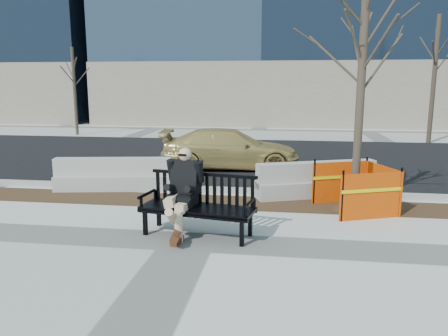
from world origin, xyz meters
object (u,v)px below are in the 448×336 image
at_px(sedan, 230,168).
at_px(seated_man, 184,232).
at_px(bench, 198,235).
at_px(jersey_barrier_left, 114,190).
at_px(tree_fence, 354,210).
at_px(jersey_barrier_right, 316,196).

bearing_deg(sedan, seated_man, 172.94).
bearing_deg(bench, sedan, 102.24).
distance_m(seated_man, jersey_barrier_left, 3.91).
distance_m(sedan, jersey_barrier_left, 4.22).
xyz_separation_m(bench, tree_fence, (3.06, 2.05, 0.00)).
distance_m(bench, tree_fence, 3.68).
bearing_deg(tree_fence, sedan, 127.15).
distance_m(bench, seated_man, 0.30).
bearing_deg(jersey_barrier_left, sedan, 42.24).
distance_m(seated_man, tree_fence, 3.86).
bearing_deg(seated_man, jersey_barrier_right, 59.81).
relative_size(tree_fence, jersey_barrier_left, 1.76).
distance_m(seated_man, jersey_barrier_right, 4.01).
height_order(tree_fence, sedan, tree_fence).
height_order(tree_fence, jersey_barrier_left, tree_fence).
height_order(seated_man, tree_fence, tree_fence).
height_order(sedan, jersey_barrier_right, sedan).
xyz_separation_m(bench, jersey_barrier_left, (-2.84, 3.07, 0.00)).
xyz_separation_m(seated_man, jersey_barrier_left, (-2.56, 2.96, 0.00)).
bearing_deg(jersey_barrier_right, jersey_barrier_left, 159.97).
bearing_deg(jersey_barrier_right, sedan, 107.15).
height_order(seated_man, jersey_barrier_left, seated_man).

